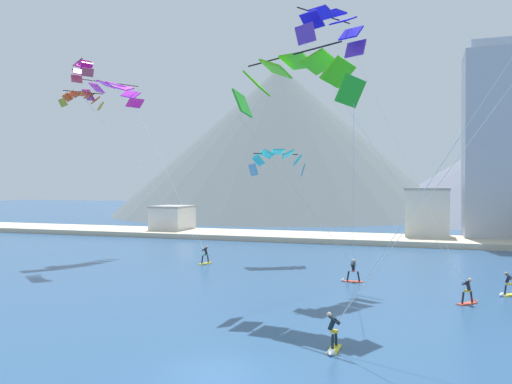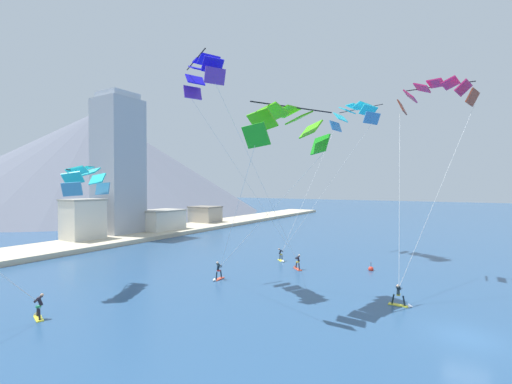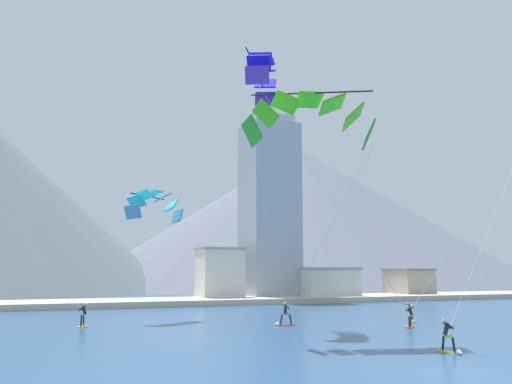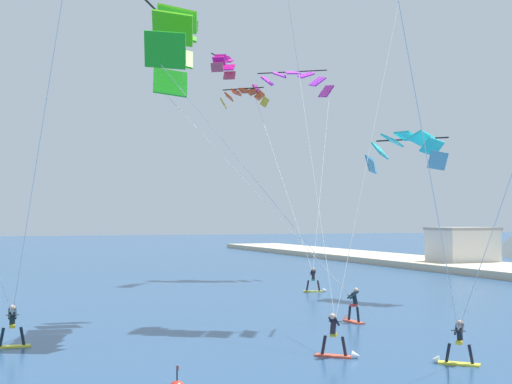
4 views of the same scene
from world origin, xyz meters
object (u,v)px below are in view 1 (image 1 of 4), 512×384
at_px(parafoil_kite_near_trail, 114,92).
at_px(parafoil_kite_distant_mid_solo, 82,69).
at_px(kitesurfer_near_lead, 470,296).
at_px(parafoil_kite_distant_high_outer, 278,160).
at_px(kitesurfer_far_right, 507,289).
at_px(kitesurfer_far_left, 351,274).
at_px(parafoil_kite_distant_low_drift, 82,98).
at_px(parafoil_kite_near_lead, 333,27).
at_px(parafoil_kite_far_left, 295,78).
at_px(kitesurfer_near_trail, 207,258).
at_px(kitesurfer_mid_center, 333,339).

height_order(parafoil_kite_near_trail, parafoil_kite_distant_mid_solo, parafoil_kite_distant_mid_solo).
xyz_separation_m(kitesurfer_near_lead, parafoil_kite_distant_high_outer, (-16.30, 13.37, 9.43)).
bearing_deg(parafoil_kite_distant_high_outer, kitesurfer_near_lead, -39.35).
height_order(kitesurfer_far_right, parafoil_kite_near_trail, parafoil_kite_near_trail).
height_order(kitesurfer_far_left, parafoil_kite_near_trail, parafoil_kite_near_trail).
height_order(parafoil_kite_distant_high_outer, parafoil_kite_distant_low_drift, parafoil_kite_distant_low_drift).
height_order(kitesurfer_near_lead, parafoil_kite_near_trail, parafoil_kite_near_trail).
height_order(kitesurfer_near_lead, parafoil_kite_near_lead, parafoil_kite_near_lead).
bearing_deg(kitesurfer_far_right, parafoil_kite_near_trail, 164.88).
relative_size(parafoil_kite_far_left, parafoil_kite_distant_mid_solo, 3.73).
xyz_separation_m(parafoil_kite_near_lead, parafoil_kite_near_trail, (-25.40, 8.09, -2.03)).
relative_size(kitesurfer_near_lead, parafoil_kite_near_lead, 0.09).
bearing_deg(parafoil_kite_near_lead, parafoil_kite_distant_low_drift, 171.96).
bearing_deg(parafoil_kite_distant_high_outer, kitesurfer_near_trail, -147.64).
height_order(parafoil_kite_far_left, parafoil_kite_distant_mid_solo, parafoil_kite_distant_mid_solo).
relative_size(kitesurfer_mid_center, parafoil_kite_near_trail, 0.10).
xyz_separation_m(parafoil_kite_distant_high_outer, parafoil_kite_distant_mid_solo, (-17.49, -6.98, 8.69)).
xyz_separation_m(kitesurfer_near_trail, parafoil_kite_near_lead, (12.68, -4.32, 19.22)).
bearing_deg(parafoil_kite_near_trail, kitesurfer_near_trail, -16.51).
distance_m(kitesurfer_far_left, parafoil_kite_near_trail, 33.04).
distance_m(kitesurfer_near_trail, kitesurfer_far_right, 25.59).
distance_m(parafoil_kite_far_left, parafoil_kite_distant_high_outer, 18.68).
distance_m(kitesurfer_near_lead, parafoil_kite_near_lead, 22.16).
height_order(kitesurfer_far_left, kitesurfer_far_right, kitesurfer_far_left).
bearing_deg(parafoil_kite_distant_high_outer, parafoil_kite_near_trail, 179.96).
distance_m(kitesurfer_near_lead, kitesurfer_far_left, 9.41).
height_order(kitesurfer_far_left, parafoil_kite_distant_mid_solo, parafoil_kite_distant_mid_solo).
bearing_deg(kitesurfer_far_right, kitesurfer_far_left, 171.27).
xyz_separation_m(parafoil_kite_far_left, parafoil_kite_distant_low_drift, (-25.58, 12.84, 2.32)).
distance_m(kitesurfer_mid_center, parafoil_kite_distant_low_drift, 39.15).
xyz_separation_m(kitesurfer_near_trail, parafoil_kite_near_trail, (-12.72, 3.77, 17.19)).
distance_m(parafoil_kite_near_trail, parafoil_kite_distant_low_drift, 4.69).
relative_size(kitesurfer_near_lead, kitesurfer_mid_center, 0.98).
distance_m(parafoil_kite_near_trail, parafoil_kite_distant_mid_solo, 7.14).
xyz_separation_m(kitesurfer_mid_center, parafoil_kite_distant_high_outer, (-9.69, 25.05, 9.40)).
height_order(kitesurfer_near_lead, parafoil_kite_distant_high_outer, parafoil_kite_distant_high_outer).
xyz_separation_m(kitesurfer_mid_center, parafoil_kite_distant_mid_solo, (-27.19, 18.06, 18.09)).
bearing_deg(parafoil_kite_far_left, parafoil_kite_distant_low_drift, 153.34).
bearing_deg(kitesurfer_mid_center, parafoil_kite_distant_mid_solo, 146.40).
bearing_deg(kitesurfer_far_right, parafoil_kite_distant_high_outer, 151.78).
bearing_deg(kitesurfer_near_lead, parafoil_kite_far_left, -159.52).
bearing_deg(parafoil_kite_near_lead, kitesurfer_far_left, -15.48).
relative_size(kitesurfer_near_lead, kitesurfer_near_trail, 0.96).
bearing_deg(parafoil_kite_near_lead, kitesurfer_far_right, -9.58).
bearing_deg(kitesurfer_mid_center, kitesurfer_near_lead, 60.48).
bearing_deg(kitesurfer_mid_center, parafoil_kite_distant_high_outer, 111.16).
bearing_deg(kitesurfer_near_trail, kitesurfer_far_left, -18.46).
distance_m(kitesurfer_far_right, parafoil_kite_far_left, 19.97).
relative_size(parafoil_kite_near_lead, parafoil_kite_far_left, 1.40).
distance_m(kitesurfer_far_right, parafoil_kite_distant_mid_solo, 40.76).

